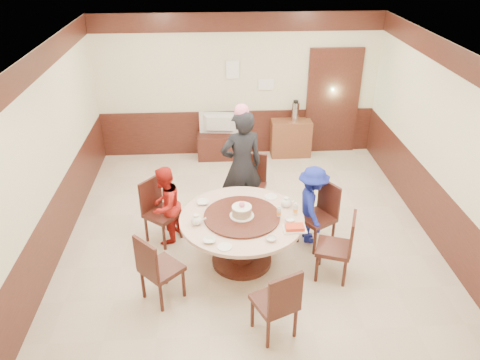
{
  "coord_description": "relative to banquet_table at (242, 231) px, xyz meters",
  "views": [
    {
      "loc": [
        -0.49,
        -5.89,
        4.2
      ],
      "look_at": [
        -0.15,
        -0.26,
        1.1
      ],
      "focal_mm": 35.0,
      "sensor_mm": 36.0,
      "label": 1
    }
  ],
  "objects": [
    {
      "name": "room",
      "position": [
        0.16,
        0.67,
        0.55
      ],
      "size": [
        6.0,
        6.04,
        2.84
      ],
      "color": "beige",
      "rests_on": "ground"
    },
    {
      "name": "banquet_table",
      "position": [
        0.0,
        0.0,
        0.0
      ],
      "size": [
        1.68,
        1.68,
        0.78
      ],
      "color": "#3D1913",
      "rests_on": "ground"
    },
    {
      "name": "chair_0",
      "position": [
        1.14,
        0.38,
        -0.23
      ],
      "size": [
        0.61,
        0.6,
        0.97
      ],
      "rotation": [
        0.0,
        0.0,
        2.12
      ],
      "color": "#3D1913",
      "rests_on": "ground"
    },
    {
      "name": "chair_1",
      "position": [
        0.24,
        1.32,
        -0.23
      ],
      "size": [
        0.55,
        0.55,
        0.97
      ],
      "rotation": [
        0.0,
        0.0,
        2.86
      ],
      "color": "#3D1913",
      "rests_on": "ground"
    },
    {
      "name": "chair_2",
      "position": [
        -1.15,
        0.62,
        -0.23
      ],
      "size": [
        0.62,
        0.62,
        0.97
      ],
      "rotation": [
        0.0,
        0.0,
        4.04
      ],
      "color": "#3D1913",
      "rests_on": "ground"
    },
    {
      "name": "chair_3",
      "position": [
        -1.05,
        -0.66,
        -0.23
      ],
      "size": [
        0.62,
        0.62,
        0.97
      ],
      "rotation": [
        0.0,
        0.0,
        5.48
      ],
      "color": "#3D1913",
      "rests_on": "ground"
    },
    {
      "name": "chair_4",
      "position": [
        0.3,
        -1.33,
        -0.23
      ],
      "size": [
        0.58,
        0.59,
        0.97
      ],
      "rotation": [
        0.0,
        0.0,
        6.7
      ],
      "color": "#3D1913",
      "rests_on": "ground"
    },
    {
      "name": "chair_5",
      "position": [
        1.21,
        -0.36,
        -0.23
      ],
      "size": [
        0.57,
        0.56,
        0.97
      ],
      "rotation": [
        0.0,
        0.0,
        7.52
      ],
      "color": "#3D1913",
      "rests_on": "ground"
    },
    {
      "name": "person_standing",
      "position": [
        0.07,
        1.17,
        0.38
      ],
      "size": [
        0.76,
        0.59,
        1.84
      ],
      "primitive_type": "imported",
      "rotation": [
        0.0,
        0.0,
        3.4
      ],
      "color": "black",
      "rests_on": "ground"
    },
    {
      "name": "person_red",
      "position": [
        -1.08,
        0.6,
        0.07
      ],
      "size": [
        0.65,
        0.72,
        1.2
      ],
      "primitive_type": "imported",
      "rotation": [
        0.0,
        0.0,
        4.31
      ],
      "color": "#B21D17",
      "rests_on": "ground"
    },
    {
      "name": "person_blue",
      "position": [
        1.06,
        0.48,
        0.07
      ],
      "size": [
        0.46,
        0.79,
        1.21
      ],
      "primitive_type": "imported",
      "rotation": [
        0.0,
        0.0,
        1.58
      ],
      "color": "navy",
      "rests_on": "ground"
    },
    {
      "name": "birthday_cake",
      "position": [
        -0.0,
        -0.01,
        0.32
      ],
      "size": [
        0.33,
        0.33,
        0.21
      ],
      "color": "white",
      "rests_on": "banquet_table"
    },
    {
      "name": "teapot_left",
      "position": [
        -0.6,
        -0.13,
        0.28
      ],
      "size": [
        0.17,
        0.15,
        0.13
      ],
      "primitive_type": "ellipsoid",
      "color": "white",
      "rests_on": "banquet_table"
    },
    {
      "name": "teapot_right",
      "position": [
        0.63,
        0.23,
        0.28
      ],
      "size": [
        0.17,
        0.15,
        0.13
      ],
      "primitive_type": "ellipsoid",
      "color": "white",
      "rests_on": "banquet_table"
    },
    {
      "name": "bowl_0",
      "position": [
        -0.52,
        0.38,
        0.24
      ],
      "size": [
        0.16,
        0.16,
        0.04
      ],
      "primitive_type": "imported",
      "color": "white",
      "rests_on": "banquet_table"
    },
    {
      "name": "bowl_1",
      "position": [
        0.33,
        -0.54,
        0.24
      ],
      "size": [
        0.13,
        0.13,
        0.04
      ],
      "primitive_type": "imported",
      "color": "white",
      "rests_on": "banquet_table"
    },
    {
      "name": "bowl_2",
      "position": [
        -0.43,
        -0.53,
        0.24
      ],
      "size": [
        0.15,
        0.15,
        0.04
      ],
      "primitive_type": "imported",
      "color": "white",
      "rests_on": "banquet_table"
    },
    {
      "name": "bowl_3",
      "position": [
        0.63,
        -0.14,
        0.24
      ],
      "size": [
        0.13,
        0.13,
        0.04
      ],
      "primitive_type": "imported",
      "color": "white",
      "rests_on": "banquet_table"
    },
    {
      "name": "saucer_near",
      "position": [
        -0.25,
        -0.65,
        0.22
      ],
      "size": [
        0.18,
        0.18,
        0.01
      ],
      "primitive_type": "cylinder",
      "color": "white",
      "rests_on": "banquet_table"
    },
    {
      "name": "saucer_far",
      "position": [
        0.45,
        0.5,
        0.22
      ],
      "size": [
        0.18,
        0.18,
        0.01
      ],
      "primitive_type": "cylinder",
      "color": "white",
      "rests_on": "banquet_table"
    },
    {
      "name": "shrimp_platter",
      "position": [
        0.66,
        -0.33,
        0.24
      ],
      "size": [
        0.3,
        0.2,
        0.06
      ],
      "color": "white",
      "rests_on": "banquet_table"
    },
    {
      "name": "bottle_0",
      "position": [
        0.49,
        -0.04,
        0.3
      ],
      "size": [
        0.06,
        0.06,
        0.16
      ],
      "primitive_type": "cylinder",
      "color": "silver",
      "rests_on": "banquet_table"
    },
    {
      "name": "bottle_1",
      "position": [
        0.72,
        0.02,
        0.3
      ],
      "size": [
        0.06,
        0.06,
        0.16
      ],
      "primitive_type": "cylinder",
      "color": "silver",
      "rests_on": "banquet_table"
    },
    {
      "name": "tv_stand",
      "position": [
        -0.25,
        3.41,
        -0.28
      ],
      "size": [
        0.85,
        0.45,
        0.5
      ],
      "primitive_type": "cube",
      "color": "#3D1913",
      "rests_on": "ground"
    },
    {
      "name": "television",
      "position": [
        -0.25,
        3.41,
        0.19
      ],
      "size": [
        0.78,
        0.18,
        0.44
      ],
      "primitive_type": "imported",
      "rotation": [
        0.0,
        0.0,
        3.04
      ],
      "color": "gray",
      "rests_on": "tv_stand"
    },
    {
      "name": "side_cabinet",
      "position": [
        1.22,
        3.44,
        -0.16
      ],
      "size": [
        0.8,
        0.4,
        0.75
      ],
      "primitive_type": "cube",
      "color": "brown",
      "rests_on": "ground"
    },
    {
      "name": "thermos",
      "position": [
        1.28,
        3.44,
        0.41
      ],
      "size": [
        0.15,
        0.15,
        0.38
      ],
      "primitive_type": "cylinder",
      "color": "silver",
      "rests_on": "side_cabinet"
    },
    {
      "name": "notice_left",
      "position": [
        0.05,
        3.61,
        1.22
      ],
      "size": [
        0.25,
        0.0,
        0.35
      ],
      "primitive_type": "cube",
      "color": "white",
      "rests_on": "room"
    },
    {
      "name": "notice_right",
      "position": [
        0.7,
        3.61,
        0.92
      ],
      "size": [
        0.3,
        0.0,
        0.22
      ],
      "primitive_type": "cube",
      "color": "white",
      "rests_on": "room"
    }
  ]
}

